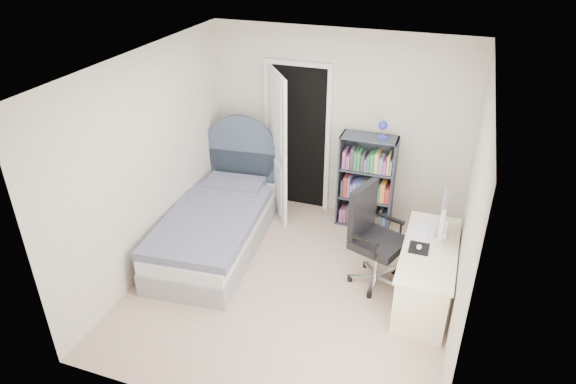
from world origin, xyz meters
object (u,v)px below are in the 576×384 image
(floor_lamp, at_px, (275,169))
(desk, at_px, (427,271))
(office_chair, at_px, (372,232))
(bookcase, at_px, (366,185))
(nightstand, at_px, (254,180))
(bed, at_px, (218,223))

(floor_lamp, relative_size, desk, 0.95)
(office_chair, bearing_deg, bookcase, 104.68)
(desk, xyz_separation_m, office_chair, (-0.63, 0.14, 0.27))
(nightstand, relative_size, desk, 0.39)
(bookcase, bearing_deg, nightstand, 177.07)
(floor_lamp, xyz_separation_m, office_chair, (1.63, -1.30, 0.11))
(nightstand, distance_m, floor_lamp, 0.35)
(nightstand, xyz_separation_m, desk, (2.56, -1.37, 0.02))
(bookcase, distance_m, desk, 1.60)
(nightstand, relative_size, office_chair, 0.46)
(bed, xyz_separation_m, bookcase, (1.63, 1.08, 0.28))
(bookcase, distance_m, office_chair, 1.18)
(bookcase, bearing_deg, bed, -146.54)
(bed, xyz_separation_m, office_chair, (1.93, -0.07, 0.33))
(nightstand, xyz_separation_m, bookcase, (1.62, -0.08, 0.24))
(nightstand, relative_size, floor_lamp, 0.41)
(bed, distance_m, floor_lamp, 1.29)
(desk, bearing_deg, bookcase, 126.02)
(desk, relative_size, office_chair, 1.19)
(bed, xyz_separation_m, nightstand, (0.01, 1.16, 0.04))
(floor_lamp, relative_size, bookcase, 0.87)
(bookcase, bearing_deg, desk, -53.98)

